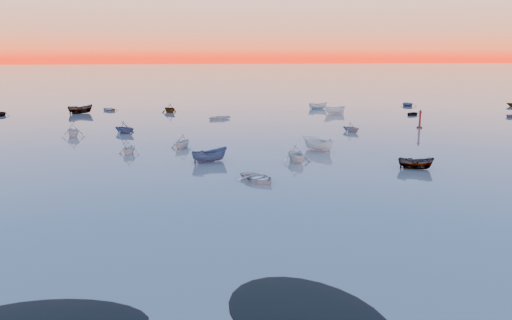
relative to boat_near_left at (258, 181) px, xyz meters
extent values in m
plane|color=slate|center=(3.54, 76.00, 0.00)|extent=(600.00, 600.00, 0.00)
imported|color=silver|center=(0.00, 0.00, 0.00)|extent=(4.27, 3.49, 1.00)
imported|color=#384A6B|center=(-4.12, 8.35, 0.00)|extent=(3.21, 4.43, 1.41)
cylinder|color=#4D1011|center=(27.87, 28.15, 0.05)|extent=(0.82, 0.82, 0.27)
cylinder|color=#4D1011|center=(27.87, 28.15, 1.18)|extent=(0.29, 0.29, 2.36)
cone|color=#4D1011|center=(27.87, 28.15, 2.59)|extent=(0.54, 0.54, 0.45)
camera|label=1|loc=(-5.10, -42.97, 11.53)|focal=35.00mm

